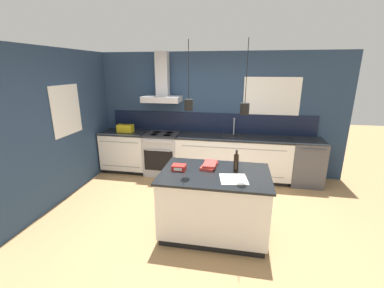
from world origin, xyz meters
name	(u,v)px	position (x,y,z in m)	size (l,w,h in m)	color
ground_plane	(194,218)	(0.00, 0.00, 0.00)	(16.00, 16.00, 0.00)	#A87F51
wall_back	(207,112)	(-0.06, 2.00, 1.36)	(5.60, 2.43, 2.60)	navy
wall_left	(71,122)	(-2.43, 0.70, 1.30)	(0.08, 3.80, 2.60)	navy
counter_run_left	(126,151)	(-1.86, 1.69, 0.46)	(1.02, 0.64, 0.91)	black
counter_run_sink	(232,157)	(0.52, 1.69, 0.46)	(2.34, 0.64, 1.27)	black
oven_range	(163,153)	(-1.00, 1.69, 0.46)	(0.72, 0.66, 0.91)	#B5B5BA
dishwasher	(306,162)	(2.00, 1.69, 0.46)	(0.61, 0.65, 0.91)	#4C4C51
kitchen_island	(214,203)	(0.34, -0.27, 0.46)	(1.47, 0.99, 0.91)	black
bottle_on_island	(236,162)	(0.61, -0.15, 1.04)	(0.07, 0.07, 0.30)	black
book_stack	(210,165)	(0.24, -0.09, 0.94)	(0.24, 0.36, 0.07)	#B2332D
red_supply_box	(179,168)	(-0.16, -0.26, 0.95)	(0.19, 0.14, 0.08)	red
paper_pile	(234,179)	(0.59, -0.44, 0.91)	(0.39, 0.39, 0.01)	silver
yellow_toolbox	(125,128)	(-1.84, 1.69, 0.99)	(0.34, 0.18, 0.19)	gold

